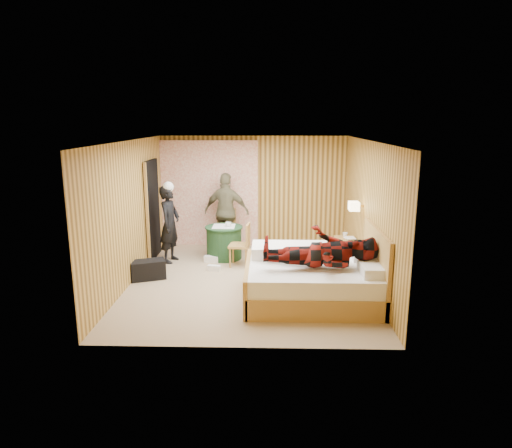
{
  "coord_description": "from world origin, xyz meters",
  "views": [
    {
      "loc": [
        0.35,
        -7.84,
        2.86
      ],
      "look_at": [
        0.13,
        0.02,
        1.05
      ],
      "focal_mm": 32.0,
      "sensor_mm": 36.0,
      "label": 1
    }
  ],
  "objects_px": {
    "woman_standing": "(170,224)",
    "duffel_bag": "(148,270)",
    "nightstand": "(345,252)",
    "chair_far": "(226,226)",
    "man_on_bed": "(321,242)",
    "chair_near": "(243,242)",
    "wall_lamp": "(354,206)",
    "bed": "(316,279)",
    "round_table": "(224,242)",
    "man_at_table": "(227,212)"
  },
  "relations": [
    {
      "from": "woman_standing",
      "to": "duffel_bag",
      "type": "bearing_deg",
      "value": -178.09
    },
    {
      "from": "wall_lamp",
      "to": "bed",
      "type": "bearing_deg",
      "value": -121.84
    },
    {
      "from": "round_table",
      "to": "man_on_bed",
      "type": "xyz_separation_m",
      "value": [
        1.73,
        -2.43,
        0.67
      ]
    },
    {
      "from": "nightstand",
      "to": "chair_near",
      "type": "bearing_deg",
      "value": -178.84
    },
    {
      "from": "man_on_bed",
      "to": "round_table",
      "type": "bearing_deg",
      "value": 125.44
    },
    {
      "from": "duffel_bag",
      "to": "woman_standing",
      "type": "distance_m",
      "value": 1.24
    },
    {
      "from": "man_at_table",
      "to": "round_table",
      "type": "bearing_deg",
      "value": 101.5
    },
    {
      "from": "chair_near",
      "to": "woman_standing",
      "type": "xyz_separation_m",
      "value": [
        -1.5,
        0.25,
        0.29
      ]
    },
    {
      "from": "duffel_bag",
      "to": "woman_standing",
      "type": "relative_size",
      "value": 0.39
    },
    {
      "from": "bed",
      "to": "duffel_bag",
      "type": "height_order",
      "value": "bed"
    },
    {
      "from": "wall_lamp",
      "to": "woman_standing",
      "type": "height_order",
      "value": "woman_standing"
    },
    {
      "from": "chair_near",
      "to": "duffel_bag",
      "type": "relative_size",
      "value": 1.4
    },
    {
      "from": "chair_near",
      "to": "man_at_table",
      "type": "relative_size",
      "value": 0.5
    },
    {
      "from": "woman_standing",
      "to": "man_at_table",
      "type": "height_order",
      "value": "man_at_table"
    },
    {
      "from": "wall_lamp",
      "to": "chair_far",
      "type": "height_order",
      "value": "wall_lamp"
    },
    {
      "from": "chair_far",
      "to": "chair_near",
      "type": "distance_m",
      "value": 1.21
    },
    {
      "from": "round_table",
      "to": "woman_standing",
      "type": "relative_size",
      "value": 0.5
    },
    {
      "from": "chair_near",
      "to": "chair_far",
      "type": "bearing_deg",
      "value": -152.87
    },
    {
      "from": "woman_standing",
      "to": "nightstand",
      "type": "bearing_deg",
      "value": -80.83
    },
    {
      "from": "bed",
      "to": "man_at_table",
      "type": "height_order",
      "value": "man_at_table"
    },
    {
      "from": "chair_near",
      "to": "woman_standing",
      "type": "height_order",
      "value": "woman_standing"
    },
    {
      "from": "nightstand",
      "to": "duffel_bag",
      "type": "bearing_deg",
      "value": -167.11
    },
    {
      "from": "woman_standing",
      "to": "man_on_bed",
      "type": "xyz_separation_m",
      "value": [
        2.8,
        -2.18,
        0.24
      ]
    },
    {
      "from": "nightstand",
      "to": "duffel_bag",
      "type": "distance_m",
      "value": 3.83
    },
    {
      "from": "wall_lamp",
      "to": "bed",
      "type": "relative_size",
      "value": 0.12
    },
    {
      "from": "duffel_bag",
      "to": "man_at_table",
      "type": "xyz_separation_m",
      "value": [
        1.27,
        1.97,
        0.69
      ]
    },
    {
      "from": "wall_lamp",
      "to": "man_at_table",
      "type": "bearing_deg",
      "value": 148.12
    },
    {
      "from": "bed",
      "to": "round_table",
      "type": "xyz_separation_m",
      "value": [
        -1.7,
        2.2,
        0.01
      ]
    },
    {
      "from": "round_table",
      "to": "duffel_bag",
      "type": "height_order",
      "value": "round_table"
    },
    {
      "from": "round_table",
      "to": "chair_near",
      "type": "bearing_deg",
      "value": -49.5
    },
    {
      "from": "chair_far",
      "to": "chair_near",
      "type": "relative_size",
      "value": 1.08
    },
    {
      "from": "bed",
      "to": "man_on_bed",
      "type": "relative_size",
      "value": 1.24
    },
    {
      "from": "nightstand",
      "to": "duffel_bag",
      "type": "height_order",
      "value": "nightstand"
    },
    {
      "from": "man_on_bed",
      "to": "chair_far",
      "type": "bearing_deg",
      "value": 119.55
    },
    {
      "from": "bed",
      "to": "chair_far",
      "type": "xyz_separation_m",
      "value": [
        -1.7,
        2.83,
        0.2
      ]
    },
    {
      "from": "nightstand",
      "to": "man_on_bed",
      "type": "distance_m",
      "value": 2.22
    },
    {
      "from": "bed",
      "to": "round_table",
      "type": "relative_size",
      "value": 2.8
    },
    {
      "from": "duffel_bag",
      "to": "woman_standing",
      "type": "height_order",
      "value": "woman_standing"
    },
    {
      "from": "chair_near",
      "to": "duffel_bag",
      "type": "distance_m",
      "value": 1.91
    },
    {
      "from": "woman_standing",
      "to": "man_on_bed",
      "type": "height_order",
      "value": "man_on_bed"
    },
    {
      "from": "round_table",
      "to": "chair_far",
      "type": "xyz_separation_m",
      "value": [
        -0.0,
        0.63,
        0.19
      ]
    },
    {
      "from": "nightstand",
      "to": "man_at_table",
      "type": "distance_m",
      "value": 2.76
    },
    {
      "from": "chair_far",
      "to": "duffel_bag",
      "type": "relative_size",
      "value": 1.51
    },
    {
      "from": "chair_far",
      "to": "man_on_bed",
      "type": "distance_m",
      "value": 3.55
    },
    {
      "from": "bed",
      "to": "man_at_table",
      "type": "distance_m",
      "value": 3.36
    },
    {
      "from": "round_table",
      "to": "nightstand",
      "type": "bearing_deg",
      "value": -10.56
    },
    {
      "from": "bed",
      "to": "man_on_bed",
      "type": "height_order",
      "value": "man_on_bed"
    },
    {
      "from": "round_table",
      "to": "man_at_table",
      "type": "height_order",
      "value": "man_at_table"
    },
    {
      "from": "bed",
      "to": "woman_standing",
      "type": "xyz_separation_m",
      "value": [
        -2.77,
        1.95,
        0.44
      ]
    },
    {
      "from": "chair_far",
      "to": "nightstand",
      "type": "bearing_deg",
      "value": -26.94
    }
  ]
}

